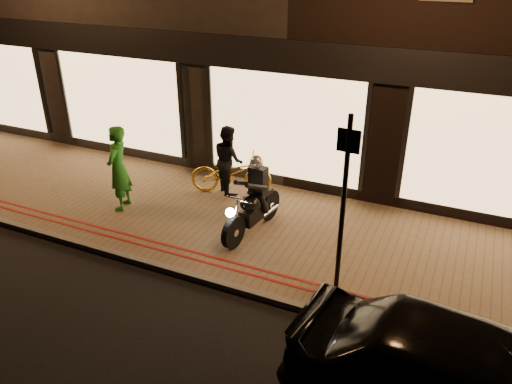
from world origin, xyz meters
TOP-DOWN VIEW (x-y plane):
  - ground at (0.00, 0.00)m, footprint 90.00×90.00m
  - sidewalk at (0.00, 2.00)m, footprint 50.00×4.00m
  - kerb_stone at (0.00, 0.05)m, footprint 50.00×0.14m
  - red_kerb_lines at (0.00, 0.55)m, footprint 50.00×0.26m
  - motorcycle at (0.24, 1.81)m, footprint 0.64×1.94m
  - sign_post at (2.26, 0.70)m, footprint 0.35×0.09m
  - bicycle_gold at (-0.96, 3.19)m, footprint 1.95×1.23m
  - person_green at (-2.77, 1.55)m, footprint 0.59×0.76m
  - person_dark at (-1.04, 3.23)m, footprint 0.97×0.96m

SIDE VIEW (x-z plane):
  - ground at x=0.00m, z-range 0.00..0.00m
  - sidewalk at x=0.00m, z-range 0.00..0.12m
  - kerb_stone at x=0.00m, z-range 0.00..0.12m
  - red_kerb_lines at x=0.00m, z-range 0.12..0.13m
  - bicycle_gold at x=-0.96m, z-range 0.12..1.09m
  - motorcycle at x=0.24m, z-range -0.06..1.53m
  - person_dark at x=-1.04m, z-range 0.12..1.70m
  - person_green at x=-2.77m, z-range 0.12..1.96m
  - sign_post at x=2.26m, z-range 0.30..3.30m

